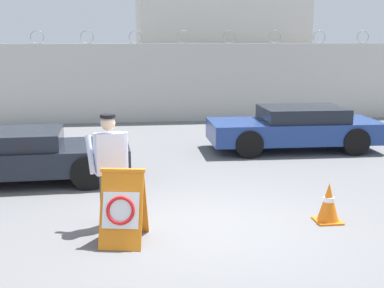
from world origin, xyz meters
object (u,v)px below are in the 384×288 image
at_px(parked_car_rear_sedan, 295,128).
at_px(barricade_sign, 123,206).
at_px(security_guard, 109,164).
at_px(traffic_cone_near, 329,203).
at_px(parked_car_front_coupe, 18,155).

bearing_deg(parked_car_rear_sedan, barricade_sign, 53.82).
xyz_separation_m(security_guard, traffic_cone_near, (3.54, -0.35, -0.69)).
height_order(parked_car_front_coupe, parked_car_rear_sedan, parked_car_rear_sedan).
bearing_deg(parked_car_rear_sedan, parked_car_front_coupe, 20.50).
height_order(barricade_sign, security_guard, security_guard).
relative_size(security_guard, traffic_cone_near, 2.73).
xyz_separation_m(parked_car_front_coupe, parked_car_rear_sedan, (6.78, 2.40, 0.03)).
bearing_deg(parked_car_front_coupe, parked_car_rear_sedan, 17.15).
relative_size(security_guard, parked_car_front_coupe, 0.39).
bearing_deg(parked_car_rear_sedan, security_guard, 48.65).
height_order(security_guard, parked_car_rear_sedan, security_guard).
distance_m(traffic_cone_near, parked_car_rear_sedan, 5.79).
bearing_deg(barricade_sign, parked_car_rear_sedan, 64.23).
relative_size(traffic_cone_near, parked_car_rear_sedan, 0.15).
bearing_deg(parked_car_front_coupe, barricade_sign, -62.05).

